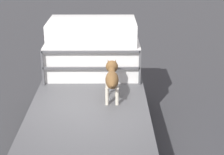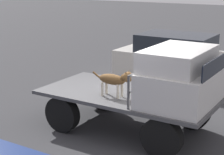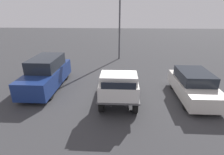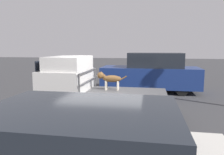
# 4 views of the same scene
# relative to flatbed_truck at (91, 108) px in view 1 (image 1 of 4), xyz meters

# --- Properties ---
(ground_plane) EXTENTS (80.00, 80.00, 0.00)m
(ground_plane) POSITION_rel_flatbed_truck_xyz_m (0.00, 0.00, -0.65)
(ground_plane) COLOR #38383A
(flatbed_truck) EXTENTS (4.01, 2.05, 0.90)m
(flatbed_truck) POSITION_rel_flatbed_truck_xyz_m (0.00, 0.00, 0.00)
(flatbed_truck) COLOR black
(flatbed_truck) RESTS_ON ground
(truck_cab) EXTENTS (1.35, 1.93, 1.15)m
(truck_cab) POSITION_rel_flatbed_truck_xyz_m (1.25, 0.00, 0.80)
(truck_cab) COLOR silver
(truck_cab) RESTS_ON flatbed_truck
(truck_headboard) EXTENTS (0.04, 1.93, 0.70)m
(truck_headboard) POSITION_rel_flatbed_truck_xyz_m (0.53, 0.00, 0.73)
(truck_headboard) COLOR #4C4C4F
(truck_headboard) RESTS_ON flatbed_truck
(dog) EXTENTS (1.07, 0.24, 0.65)m
(dog) POSITION_rel_flatbed_truck_xyz_m (-0.08, -0.40, 0.65)
(dog) COLOR beige
(dog) RESTS_ON flatbed_truck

